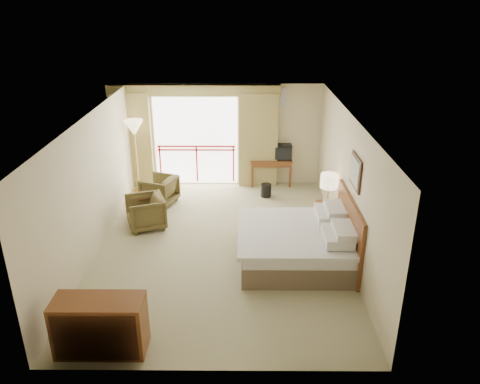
{
  "coord_description": "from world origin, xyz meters",
  "views": [
    {
      "loc": [
        0.45,
        -8.48,
        4.79
      ],
      "look_at": [
        0.39,
        0.4,
        1.03
      ],
      "focal_mm": 35.0,
      "sensor_mm": 36.0,
      "label": 1
    }
  ],
  "objects_px": {
    "table_lamp": "(329,181)",
    "side_table": "(143,202)",
    "armchair_far": "(160,203)",
    "armchair_near": "(147,227)",
    "wastebasket": "(266,190)",
    "floor_lamp": "(134,131)",
    "nightstand": "(327,217)",
    "dresser": "(100,326)",
    "tv": "(283,152)",
    "desk": "(271,164)",
    "bed": "(297,244)"
  },
  "relations": [
    {
      "from": "table_lamp",
      "to": "dresser",
      "type": "xyz_separation_m",
      "value": [
        -3.87,
        -3.88,
        -0.69
      ]
    },
    {
      "from": "bed",
      "to": "floor_lamp",
      "type": "distance_m",
      "value": 5.3
    },
    {
      "from": "tv",
      "to": "armchair_near",
      "type": "height_order",
      "value": "tv"
    },
    {
      "from": "armchair_near",
      "to": "wastebasket",
      "type": "bearing_deg",
      "value": 101.88
    },
    {
      "from": "side_table",
      "to": "wastebasket",
      "type": "bearing_deg",
      "value": 22.66
    },
    {
      "from": "table_lamp",
      "to": "armchair_far",
      "type": "distance_m",
      "value": 4.26
    },
    {
      "from": "armchair_near",
      "to": "side_table",
      "type": "distance_m",
      "value": 0.66
    },
    {
      "from": "wastebasket",
      "to": "floor_lamp",
      "type": "xyz_separation_m",
      "value": [
        -3.33,
        0.36,
        1.47
      ]
    },
    {
      "from": "wastebasket",
      "to": "dresser",
      "type": "distance_m",
      "value": 6.22
    },
    {
      "from": "wastebasket",
      "to": "side_table",
      "type": "distance_m",
      "value": 3.14
    },
    {
      "from": "nightstand",
      "to": "floor_lamp",
      "type": "xyz_separation_m",
      "value": [
        -4.57,
        2.17,
        1.33
      ]
    },
    {
      "from": "table_lamp",
      "to": "floor_lamp",
      "type": "distance_m",
      "value": 5.06
    },
    {
      "from": "armchair_near",
      "to": "dresser",
      "type": "xyz_separation_m",
      "value": [
        0.11,
        -3.91,
        0.43
      ]
    },
    {
      "from": "desk",
      "to": "tv",
      "type": "height_order",
      "value": "tv"
    },
    {
      "from": "side_table",
      "to": "desk",
      "type": "bearing_deg",
      "value": 34.72
    },
    {
      "from": "table_lamp",
      "to": "wastebasket",
      "type": "xyz_separation_m",
      "value": [
        -1.24,
        1.76,
        -0.95
      ]
    },
    {
      "from": "wastebasket",
      "to": "floor_lamp",
      "type": "height_order",
      "value": "floor_lamp"
    },
    {
      "from": "nightstand",
      "to": "wastebasket",
      "type": "bearing_deg",
      "value": 120.48
    },
    {
      "from": "desk",
      "to": "wastebasket",
      "type": "bearing_deg",
      "value": -96.83
    },
    {
      "from": "armchair_near",
      "to": "desk",
      "type": "bearing_deg",
      "value": 111.9
    },
    {
      "from": "dresser",
      "to": "side_table",
      "type": "bearing_deg",
      "value": 92.98
    },
    {
      "from": "desk",
      "to": "dresser",
      "type": "xyz_separation_m",
      "value": [
        -2.79,
        -6.54,
        -0.13
      ]
    },
    {
      "from": "table_lamp",
      "to": "tv",
      "type": "height_order",
      "value": "table_lamp"
    },
    {
      "from": "table_lamp",
      "to": "side_table",
      "type": "xyz_separation_m",
      "value": [
        -4.14,
        0.55,
        -0.74
      ]
    },
    {
      "from": "desk",
      "to": "wastebasket",
      "type": "height_order",
      "value": "desk"
    },
    {
      "from": "nightstand",
      "to": "desk",
      "type": "bearing_deg",
      "value": 107.68
    },
    {
      "from": "nightstand",
      "to": "dresser",
      "type": "bearing_deg",
      "value": -139.38
    },
    {
      "from": "table_lamp",
      "to": "tv",
      "type": "relative_size",
      "value": 1.41
    },
    {
      "from": "nightstand",
      "to": "tv",
      "type": "distance_m",
      "value": 2.84
    },
    {
      "from": "armchair_near",
      "to": "floor_lamp",
      "type": "xyz_separation_m",
      "value": [
        -0.59,
        2.09,
        1.63
      ]
    },
    {
      "from": "armchair_far",
      "to": "side_table",
      "type": "bearing_deg",
      "value": 2.98
    },
    {
      "from": "table_lamp",
      "to": "armchair_far",
      "type": "height_order",
      "value": "table_lamp"
    },
    {
      "from": "tv",
      "to": "desk",
      "type": "bearing_deg",
      "value": 154.94
    },
    {
      "from": "table_lamp",
      "to": "wastebasket",
      "type": "bearing_deg",
      "value": 125.28
    },
    {
      "from": "bed",
      "to": "floor_lamp",
      "type": "relative_size",
      "value": 1.12
    },
    {
      "from": "floor_lamp",
      "to": "bed",
      "type": "bearing_deg",
      "value": -42.76
    },
    {
      "from": "desk",
      "to": "dresser",
      "type": "bearing_deg",
      "value": -109.88
    },
    {
      "from": "tv",
      "to": "armchair_far",
      "type": "height_order",
      "value": "tv"
    },
    {
      "from": "table_lamp",
      "to": "bed",
      "type": "bearing_deg",
      "value": -119.68
    },
    {
      "from": "nightstand",
      "to": "tv",
      "type": "xyz_separation_m",
      "value": [
        -0.78,
        2.66,
        0.62
      ]
    },
    {
      "from": "table_lamp",
      "to": "desk",
      "type": "xyz_separation_m",
      "value": [
        -1.08,
        2.67,
        -0.55
      ]
    },
    {
      "from": "armchair_far",
      "to": "armchair_near",
      "type": "xyz_separation_m",
      "value": [
        -0.09,
        -1.3,
        0.0
      ]
    },
    {
      "from": "tv",
      "to": "dresser",
      "type": "height_order",
      "value": "tv"
    },
    {
      "from": "dresser",
      "to": "bed",
      "type": "bearing_deg",
      "value": 38.51
    },
    {
      "from": "nightstand",
      "to": "wastebasket",
      "type": "height_order",
      "value": "nightstand"
    },
    {
      "from": "table_lamp",
      "to": "floor_lamp",
      "type": "relative_size",
      "value": 0.34
    },
    {
      "from": "bed",
      "to": "nightstand",
      "type": "height_order",
      "value": "bed"
    },
    {
      "from": "desk",
      "to": "tv",
      "type": "xyz_separation_m",
      "value": [
        0.3,
        -0.06,
        0.37
      ]
    },
    {
      "from": "nightstand",
      "to": "tv",
      "type": "bearing_deg",
      "value": 102.34
    },
    {
      "from": "table_lamp",
      "to": "armchair_near",
      "type": "bearing_deg",
      "value": 179.59
    }
  ]
}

